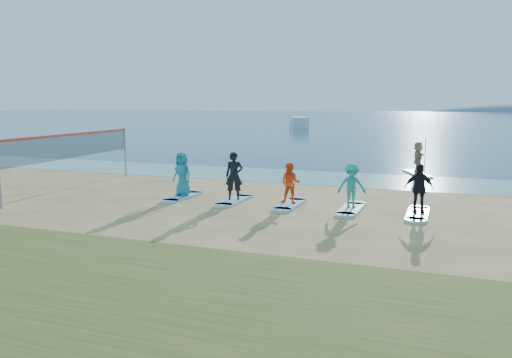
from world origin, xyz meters
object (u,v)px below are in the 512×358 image
(student_0, at_px, (182,174))
(student_4, at_px, (419,188))
(surfboard_3, at_px, (351,209))
(boat_offshore_a, at_px, (299,128))
(volleyball_net, at_px, (73,146))
(surfboard_2, at_px, (290,204))
(surfboard_0, at_px, (183,197))
(student_3, at_px, (352,186))
(paddleboarder, at_px, (418,157))
(surfboard_4, at_px, (418,214))
(student_2, at_px, (290,183))
(paddleboard, at_px, (417,174))
(student_1, at_px, (234,176))
(surfboard_1, at_px, (234,200))

(student_0, height_order, student_4, student_0)
(student_0, xyz_separation_m, surfboard_3, (6.77, 0.00, -0.92))
(boat_offshore_a, distance_m, student_0, 62.45)
(volleyball_net, bearing_deg, surfboard_2, -1.37)
(surfboard_3, bearing_deg, surfboard_0, 180.00)
(volleyball_net, xyz_separation_m, surfboard_3, (12.35, -0.24, -1.86))
(student_3, xyz_separation_m, student_4, (2.26, 0.00, 0.04))
(paddleboarder, relative_size, boat_offshore_a, 0.23)
(surfboard_0, distance_m, surfboard_4, 9.03)
(student_2, height_order, surfboard_4, student_2)
(surfboard_3, bearing_deg, paddleboarder, 80.87)
(volleyball_net, relative_size, student_0, 5.14)
(paddleboarder, height_order, surfboard_2, paddleboarder)
(volleyball_net, relative_size, surfboard_0, 4.11)
(boat_offshore_a, distance_m, student_2, 63.53)
(paddleboarder, distance_m, student_3, 10.50)
(surfboard_4, bearing_deg, paddleboard, 93.25)
(student_1, distance_m, surfboard_3, 4.62)
(surfboard_3, height_order, surfboard_4, same)
(paddleboard, relative_size, surfboard_4, 1.36)
(surfboard_2, xyz_separation_m, student_3, (2.26, 0.00, 0.83))
(student_1, distance_m, student_4, 6.77)
(surfboard_4, bearing_deg, surfboard_2, 180.00)
(surfboard_4, bearing_deg, student_0, 180.00)
(paddleboarder, bearing_deg, student_1, 153.87)
(paddleboard, xyz_separation_m, surfboard_4, (0.59, -10.37, -0.01))
(student_1, height_order, surfboard_4, student_1)
(surfboard_4, bearing_deg, student_1, 180.00)
(paddleboard, xyz_separation_m, student_4, (0.59, -10.37, 0.86))
(volleyball_net, bearing_deg, student_4, -0.95)
(surfboard_2, height_order, surfboard_3, same)
(boat_offshore_a, bearing_deg, surfboard_4, -92.69)
(paddleboarder, bearing_deg, student_2, 163.94)
(volleyball_net, height_order, surfboard_0, volleyball_net)
(paddleboarder, relative_size, surfboard_0, 0.75)
(student_1, bearing_deg, volleyball_net, 156.01)
(student_2, bearing_deg, student_1, 175.96)
(student_2, bearing_deg, surfboard_3, -4.04)
(surfboard_3, distance_m, student_3, 0.83)
(student_1, bearing_deg, surfboard_0, 157.77)
(volleyball_net, distance_m, surfboard_1, 8.06)
(paddleboard, bearing_deg, paddleboarder, 0.00)
(paddleboarder, height_order, student_1, student_1)
(surfboard_2, distance_m, surfboard_3, 2.26)
(volleyball_net, distance_m, student_3, 12.40)
(paddleboard, distance_m, student_2, 11.12)
(paddleboarder, xyz_separation_m, student_4, (0.59, -10.37, -0.02))
(student_0, height_order, student_3, student_0)
(surfboard_3, bearing_deg, paddleboard, 80.87)
(surfboard_2, distance_m, surfboard_4, 4.51)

